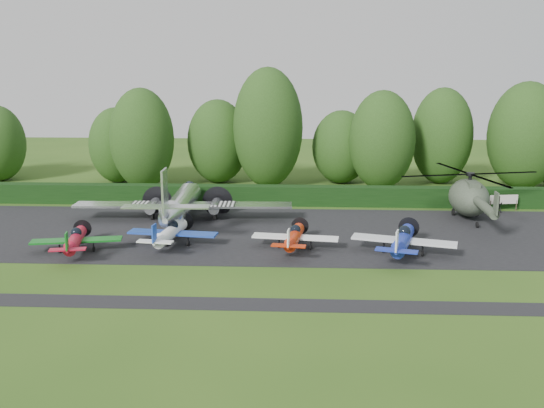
{
  "coord_description": "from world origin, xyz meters",
  "views": [
    {
      "loc": [
        6.71,
        -40.05,
        13.98
      ],
      "look_at": [
        4.32,
        10.38,
        2.5
      ],
      "focal_mm": 40.0,
      "sensor_mm": 36.0,
      "label": 1
    }
  ],
  "objects_px": {
    "light_plane_red": "(76,240)",
    "light_plane_orange": "(294,237)",
    "light_plane_white": "(171,232)",
    "sign_board": "(504,200)",
    "light_plane_blue": "(403,240)",
    "helicopter": "(469,194)",
    "transport_plane": "(181,204)"
  },
  "relations": [
    {
      "from": "light_plane_orange",
      "to": "helicopter",
      "type": "relative_size",
      "value": 0.45
    },
    {
      "from": "light_plane_blue",
      "to": "sign_board",
      "type": "xyz_separation_m",
      "value": [
        12.37,
        15.19,
        -0.16
      ]
    },
    {
      "from": "light_plane_red",
      "to": "light_plane_orange",
      "type": "relative_size",
      "value": 1.01
    },
    {
      "from": "transport_plane",
      "to": "helicopter",
      "type": "distance_m",
      "value": 26.79
    },
    {
      "from": "helicopter",
      "to": "sign_board",
      "type": "relative_size",
      "value": 5.49
    },
    {
      "from": "light_plane_blue",
      "to": "helicopter",
      "type": "distance_m",
      "value": 14.43
    },
    {
      "from": "light_plane_red",
      "to": "sign_board",
      "type": "xyz_separation_m",
      "value": [
        37.21,
        15.79,
        0.01
      ]
    },
    {
      "from": "light_plane_red",
      "to": "light_plane_white",
      "type": "distance_m",
      "value": 7.2
    },
    {
      "from": "light_plane_red",
      "to": "helicopter",
      "type": "relative_size",
      "value": 0.45
    },
    {
      "from": "light_plane_white",
      "to": "light_plane_blue",
      "type": "height_order",
      "value": "light_plane_blue"
    },
    {
      "from": "helicopter",
      "to": "transport_plane",
      "type": "bearing_deg",
      "value": -174.75
    },
    {
      "from": "light_plane_red",
      "to": "light_plane_orange",
      "type": "bearing_deg",
      "value": 16.99
    },
    {
      "from": "light_plane_red",
      "to": "light_plane_orange",
      "type": "xyz_separation_m",
      "value": [
        16.68,
        1.7,
        -0.01
      ]
    },
    {
      "from": "light_plane_red",
      "to": "helicopter",
      "type": "height_order",
      "value": "helicopter"
    },
    {
      "from": "transport_plane",
      "to": "light_plane_blue",
      "type": "xyz_separation_m",
      "value": [
        18.56,
        -8.79,
        -0.55
      ]
    },
    {
      "from": "light_plane_orange",
      "to": "light_plane_blue",
      "type": "distance_m",
      "value": 8.24
    },
    {
      "from": "light_plane_red",
      "to": "light_plane_orange",
      "type": "distance_m",
      "value": 16.76
    },
    {
      "from": "light_plane_red",
      "to": "light_plane_orange",
      "type": "height_order",
      "value": "light_plane_red"
    },
    {
      "from": "light_plane_white",
      "to": "helicopter",
      "type": "relative_size",
      "value": 0.48
    },
    {
      "from": "light_plane_blue",
      "to": "sign_board",
      "type": "height_order",
      "value": "light_plane_blue"
    },
    {
      "from": "transport_plane",
      "to": "helicopter",
      "type": "bearing_deg",
      "value": 8.66
    },
    {
      "from": "light_plane_red",
      "to": "sign_board",
      "type": "height_order",
      "value": "light_plane_red"
    },
    {
      "from": "light_plane_white",
      "to": "sign_board",
      "type": "height_order",
      "value": "light_plane_white"
    },
    {
      "from": "light_plane_orange",
      "to": "light_plane_blue",
      "type": "relative_size",
      "value": 0.86
    },
    {
      "from": "light_plane_blue",
      "to": "sign_board",
      "type": "relative_size",
      "value": 2.86
    },
    {
      "from": "light_plane_blue",
      "to": "helicopter",
      "type": "relative_size",
      "value": 0.52
    },
    {
      "from": "light_plane_orange",
      "to": "sign_board",
      "type": "distance_m",
      "value": 24.91
    },
    {
      "from": "light_plane_white",
      "to": "helicopter",
      "type": "xyz_separation_m",
      "value": [
        26.03,
        10.33,
        1.19
      ]
    },
    {
      "from": "light_plane_blue",
      "to": "helicopter",
      "type": "xyz_separation_m",
      "value": [
        8.04,
        11.94,
        1.08
      ]
    },
    {
      "from": "light_plane_white",
      "to": "sign_board",
      "type": "distance_m",
      "value": 33.26
    },
    {
      "from": "transport_plane",
      "to": "light_plane_white",
      "type": "bearing_deg",
      "value": -83.56
    },
    {
      "from": "transport_plane",
      "to": "light_plane_orange",
      "type": "bearing_deg",
      "value": -34.58
    }
  ]
}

